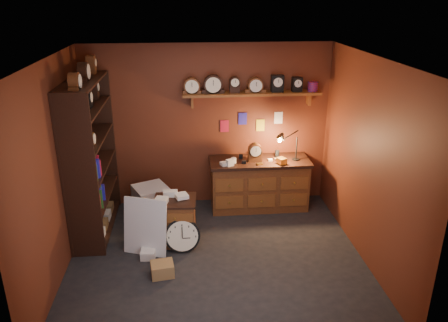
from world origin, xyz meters
TOP-DOWN VIEW (x-y plane):
  - floor at (0.00, 0.00)m, footprint 4.00×4.00m
  - room_shell at (0.04, 0.11)m, footprint 4.02×3.62m
  - shelving_unit at (-1.79, 0.98)m, footprint 0.47×1.60m
  - workbench at (0.83, 1.47)m, footprint 1.65×0.66m
  - low_cabinet at (-0.55, 0.48)m, footprint 0.62×0.54m
  - big_round_clock at (-0.46, 0.22)m, footprint 0.50×0.16m
  - white_panel at (-0.97, 0.23)m, footprint 0.64×0.37m
  - mini_fridge at (-0.96, 1.29)m, footprint 0.66×0.69m
  - floor_box_a at (-0.73, -0.33)m, footprint 0.32×0.28m
  - floor_box_b at (-0.94, 0.10)m, footprint 0.21×0.25m
  - floor_box_c at (-0.72, 0.64)m, footprint 0.34×0.34m

SIDE VIEW (x-z plane):
  - floor at x=0.00m, z-range 0.00..0.00m
  - white_panel at x=-0.97m, z-range -0.41..0.41m
  - floor_box_b at x=-0.94m, z-range 0.00..0.12m
  - floor_box_a at x=-0.73m, z-range 0.00..0.18m
  - floor_box_c at x=-0.72m, z-range 0.00..0.20m
  - big_round_clock at x=-0.46m, z-range -0.01..0.49m
  - mini_fridge at x=-0.96m, z-range 0.00..0.52m
  - low_cabinet at x=-0.55m, z-range -0.01..0.76m
  - workbench at x=0.83m, z-range -0.21..1.15m
  - shelving_unit at x=-1.79m, z-range -0.03..2.54m
  - room_shell at x=0.04m, z-range 0.37..3.08m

